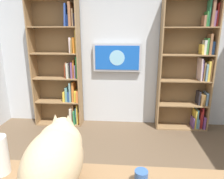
# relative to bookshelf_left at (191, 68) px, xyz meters

# --- Properties ---
(wall_back) EXTENTS (4.52, 0.06, 2.70)m
(wall_back) POSITION_rel_bookshelf_left_xyz_m (1.22, -0.16, 0.26)
(wall_back) COLOR silver
(wall_back) RESTS_ON ground
(bookshelf_left) EXTENTS (0.88, 0.28, 2.19)m
(bookshelf_left) POSITION_rel_bookshelf_left_xyz_m (0.00, 0.00, 0.00)
(bookshelf_left) COLOR #937047
(bookshelf_left) RESTS_ON ground
(bookshelf_right) EXTENTS (0.85, 0.28, 2.21)m
(bookshelf_right) POSITION_rel_bookshelf_left_xyz_m (2.24, 0.00, -0.03)
(bookshelf_right) COLOR #937047
(bookshelf_right) RESTS_ON ground
(wall_mounted_tv) EXTENTS (0.84, 0.07, 0.49)m
(wall_mounted_tv) POSITION_rel_bookshelf_left_xyz_m (1.27, -0.08, 0.16)
(wall_mounted_tv) COLOR #B7B7BC
(cat) EXTENTS (0.32, 0.65, 0.39)m
(cat) POSITION_rel_bookshelf_left_xyz_m (1.48, 2.49, -0.13)
(cat) COLOR #D1B284
(cat) RESTS_ON desk
(coffee_mug) EXTENTS (0.08, 0.08, 0.10)m
(coffee_mug) POSITION_rel_bookshelf_left_xyz_m (0.99, 2.45, -0.28)
(coffee_mug) COLOR #335999
(coffee_mug) RESTS_ON desk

